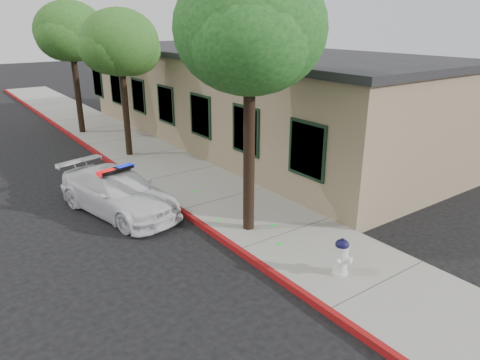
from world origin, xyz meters
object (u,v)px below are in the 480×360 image
at_px(street_tree_mid, 120,46).
at_px(street_tree_far, 72,34).
at_px(street_tree_near, 251,35).
at_px(police_car, 118,192).
at_px(clapboard_building, 243,96).
at_px(fire_hydrant, 341,256).

bearing_deg(street_tree_mid, street_tree_far, 93.90).
bearing_deg(street_tree_mid, street_tree_near, -90.88).
height_order(police_car, street_tree_mid, street_tree_mid).
height_order(clapboard_building, street_tree_mid, street_tree_mid).
xyz_separation_m(police_car, street_tree_mid, (2.48, 5.20, 3.90)).
relative_size(clapboard_building, street_tree_far, 3.34).
distance_m(street_tree_near, street_tree_mid, 8.64).
height_order(clapboard_building, police_car, clapboard_building).
bearing_deg(police_car, street_tree_mid, 50.95).
bearing_deg(police_car, fire_hydrant, -81.47).
height_order(fire_hydrant, street_tree_near, street_tree_near).
relative_size(street_tree_near, street_tree_mid, 1.15).
bearing_deg(police_car, street_tree_far, 64.84).
height_order(police_car, fire_hydrant, police_car).
distance_m(police_car, street_tree_near, 6.13).
relative_size(fire_hydrant, street_tree_far, 0.14).
bearing_deg(street_tree_far, fire_hydrant, -88.35).
height_order(police_car, street_tree_far, street_tree_far).
bearing_deg(street_tree_mid, fire_hydrant, -89.35).
bearing_deg(street_tree_far, street_tree_near, -89.09).
distance_m(clapboard_building, street_tree_far, 8.61).
bearing_deg(clapboard_building, street_tree_far, 136.79).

